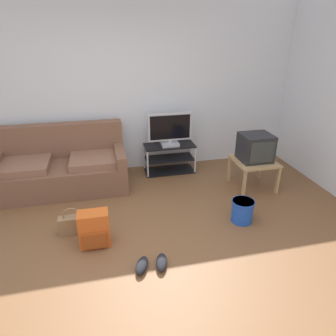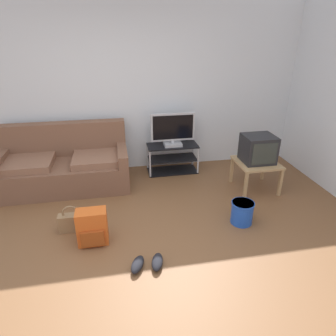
{
  "view_description": "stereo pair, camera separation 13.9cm",
  "coord_description": "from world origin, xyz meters",
  "px_view_note": "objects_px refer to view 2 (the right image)",
  "views": [
    {
      "loc": [
        -0.21,
        -2.42,
        2.21
      ],
      "look_at": [
        0.56,
        0.95,
        0.61
      ],
      "focal_mm": 32.13,
      "sensor_mm": 36.0,
      "label": 1
    },
    {
      "loc": [
        -0.07,
        -2.45,
        2.21
      ],
      "look_at": [
        0.56,
        0.95,
        0.61
      ],
      "focal_mm": 32.13,
      "sensor_mm": 36.0,
      "label": 2
    }
  ],
  "objects_px": {
    "handbag": "(72,222)",
    "tv_stand": "(172,158)",
    "cleaning_bucket": "(242,212)",
    "backpack": "(92,227)",
    "flat_tv": "(173,130)",
    "side_table": "(256,165)",
    "crt_tv": "(258,149)",
    "couch": "(65,166)",
    "sneakers_pair": "(147,263)"
  },
  "relations": [
    {
      "from": "side_table",
      "to": "tv_stand",
      "type": "bearing_deg",
      "value": 143.03
    },
    {
      "from": "couch",
      "to": "tv_stand",
      "type": "distance_m",
      "value": 1.71
    },
    {
      "from": "tv_stand",
      "to": "backpack",
      "type": "distance_m",
      "value": 2.1
    },
    {
      "from": "couch",
      "to": "tv_stand",
      "type": "bearing_deg",
      "value": 6.36
    },
    {
      "from": "tv_stand",
      "to": "couch",
      "type": "bearing_deg",
      "value": -173.64
    },
    {
      "from": "crt_tv",
      "to": "handbag",
      "type": "relative_size",
      "value": 1.28
    },
    {
      "from": "cleaning_bucket",
      "to": "tv_stand",
      "type": "bearing_deg",
      "value": 108.88
    },
    {
      "from": "couch",
      "to": "side_table",
      "type": "xyz_separation_m",
      "value": [
        2.8,
        -0.64,
        0.06
      ]
    },
    {
      "from": "cleaning_bucket",
      "to": "handbag",
      "type": "bearing_deg",
      "value": 174.02
    },
    {
      "from": "flat_tv",
      "to": "side_table",
      "type": "bearing_deg",
      "value": -36.22
    },
    {
      "from": "tv_stand",
      "to": "crt_tv",
      "type": "distance_m",
      "value": 1.43
    },
    {
      "from": "side_table",
      "to": "sneakers_pair",
      "type": "xyz_separation_m",
      "value": [
        -1.79,
        -1.36,
        -0.34
      ]
    },
    {
      "from": "flat_tv",
      "to": "cleaning_bucket",
      "type": "relative_size",
      "value": 2.46
    },
    {
      "from": "side_table",
      "to": "handbag",
      "type": "height_order",
      "value": "side_table"
    },
    {
      "from": "flat_tv",
      "to": "side_table",
      "type": "height_order",
      "value": "flat_tv"
    },
    {
      "from": "tv_stand",
      "to": "flat_tv",
      "type": "bearing_deg",
      "value": -90.0
    },
    {
      "from": "handbag",
      "to": "tv_stand",
      "type": "bearing_deg",
      "value": 43.23
    },
    {
      "from": "flat_tv",
      "to": "sneakers_pair",
      "type": "relative_size",
      "value": 1.82
    },
    {
      "from": "flat_tv",
      "to": "backpack",
      "type": "bearing_deg",
      "value": -126.77
    },
    {
      "from": "handbag",
      "to": "cleaning_bucket",
      "type": "distance_m",
      "value": 2.07
    },
    {
      "from": "tv_stand",
      "to": "flat_tv",
      "type": "relative_size",
      "value": 1.17
    },
    {
      "from": "backpack",
      "to": "crt_tv",
      "type": "bearing_deg",
      "value": 17.79
    },
    {
      "from": "couch",
      "to": "cleaning_bucket",
      "type": "xyz_separation_m",
      "value": [
        2.26,
        -1.44,
        -0.17
      ]
    },
    {
      "from": "side_table",
      "to": "flat_tv",
      "type": "bearing_deg",
      "value": 143.78
    },
    {
      "from": "flat_tv",
      "to": "handbag",
      "type": "xyz_separation_m",
      "value": [
        -1.5,
        -1.39,
        -0.62
      ]
    },
    {
      "from": "backpack",
      "to": "flat_tv",
      "type": "bearing_deg",
      "value": 50.52
    },
    {
      "from": "side_table",
      "to": "backpack",
      "type": "height_order",
      "value": "side_table"
    },
    {
      "from": "backpack",
      "to": "cleaning_bucket",
      "type": "xyz_separation_m",
      "value": [
        1.8,
        0.06,
        -0.05
      ]
    },
    {
      "from": "tv_stand",
      "to": "backpack",
      "type": "bearing_deg",
      "value": -126.41
    },
    {
      "from": "couch",
      "to": "crt_tv",
      "type": "distance_m",
      "value": 2.88
    },
    {
      "from": "couch",
      "to": "cleaning_bucket",
      "type": "distance_m",
      "value": 2.68
    },
    {
      "from": "couch",
      "to": "tv_stand",
      "type": "xyz_separation_m",
      "value": [
        1.7,
        0.19,
        -0.09
      ]
    },
    {
      "from": "tv_stand",
      "to": "side_table",
      "type": "relative_size",
      "value": 1.4
    },
    {
      "from": "tv_stand",
      "to": "flat_tv",
      "type": "xyz_separation_m",
      "value": [
        0.0,
        -0.02,
        0.5
      ]
    },
    {
      "from": "tv_stand",
      "to": "handbag",
      "type": "height_order",
      "value": "tv_stand"
    },
    {
      "from": "side_table",
      "to": "cleaning_bucket",
      "type": "distance_m",
      "value": 1.0
    },
    {
      "from": "couch",
      "to": "crt_tv",
      "type": "xyz_separation_m",
      "value": [
        2.8,
        -0.62,
        0.31
      ]
    },
    {
      "from": "couch",
      "to": "backpack",
      "type": "height_order",
      "value": "couch"
    },
    {
      "from": "crt_tv",
      "to": "backpack",
      "type": "relative_size",
      "value": 1.07
    },
    {
      "from": "crt_tv",
      "to": "sneakers_pair",
      "type": "xyz_separation_m",
      "value": [
        -1.79,
        -1.38,
        -0.6
      ]
    },
    {
      "from": "backpack",
      "to": "sneakers_pair",
      "type": "xyz_separation_m",
      "value": [
        0.55,
        -0.5,
        -0.16
      ]
    },
    {
      "from": "tv_stand",
      "to": "flat_tv",
      "type": "distance_m",
      "value": 0.5
    },
    {
      "from": "cleaning_bucket",
      "to": "sneakers_pair",
      "type": "height_order",
      "value": "cleaning_bucket"
    },
    {
      "from": "cleaning_bucket",
      "to": "side_table",
      "type": "bearing_deg",
      "value": 55.94
    },
    {
      "from": "couch",
      "to": "flat_tv",
      "type": "distance_m",
      "value": 1.76
    },
    {
      "from": "backpack",
      "to": "cleaning_bucket",
      "type": "height_order",
      "value": "backpack"
    },
    {
      "from": "tv_stand",
      "to": "backpack",
      "type": "height_order",
      "value": "tv_stand"
    },
    {
      "from": "handbag",
      "to": "backpack",
      "type": "bearing_deg",
      "value": -46.61
    },
    {
      "from": "side_table",
      "to": "backpack",
      "type": "relative_size",
      "value": 1.43
    },
    {
      "from": "side_table",
      "to": "crt_tv",
      "type": "xyz_separation_m",
      "value": [
        -0.0,
        0.02,
        0.26
      ]
    }
  ]
}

